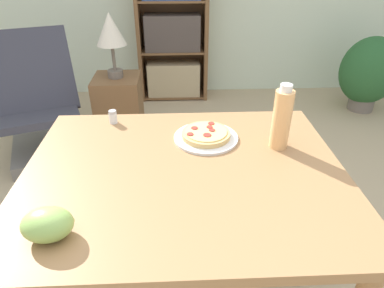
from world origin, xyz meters
TOP-DOWN VIEW (x-y plane):
  - dining_table at (-0.03, -0.02)m, footprint 1.09×0.88m
  - pizza_on_plate at (0.06, 0.19)m, footprint 0.25×0.25m
  - grape_bunch at (-0.39, -0.31)m, footprint 0.13×0.10m
  - drink_bottle at (0.33, 0.12)m, footprint 0.07×0.07m
  - salt_shaker at (-0.32, 0.34)m, footprint 0.03×0.03m
  - lounge_chair_near at (-1.06, 1.36)m, footprint 0.75×0.90m
  - bookshelf at (-0.08, 2.44)m, footprint 0.68×0.30m
  - side_table at (-0.50, 1.47)m, footprint 0.34×0.34m
  - table_lamp at (-0.50, 1.47)m, footprint 0.21×0.21m
  - potted_plant_floor at (1.75, 2.03)m, footprint 0.54×0.46m

SIDE VIEW (x-z plane):
  - side_table at x=-0.50m, z-range 0.00..0.56m
  - lounge_chair_near at x=-1.06m, z-range -0.15..0.73m
  - potted_plant_floor at x=1.75m, z-range 0.02..0.72m
  - dining_table at x=-0.03m, z-range 0.27..1.04m
  - bookshelf at x=-0.08m, z-range -0.04..1.41m
  - pizza_on_plate at x=0.06m, z-range 0.76..0.80m
  - salt_shaker at x=-0.32m, z-range 0.76..0.82m
  - grape_bunch at x=-0.39m, z-range 0.76..0.85m
  - drink_bottle at x=0.33m, z-range 0.76..1.00m
  - table_lamp at x=-0.50m, z-range 0.66..1.12m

